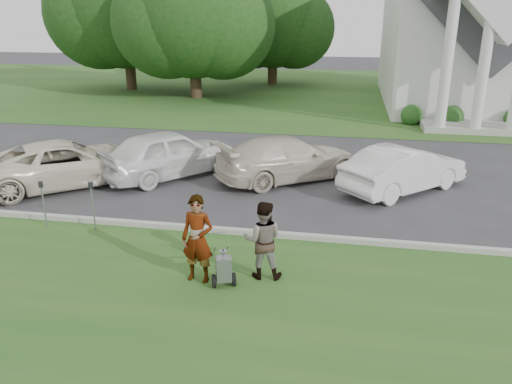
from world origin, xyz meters
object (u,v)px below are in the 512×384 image
(person_right, at_px, (263,241))
(parking_meter_near, at_px, (92,200))
(church, at_px, (468,4))
(tree_far, at_px, (125,10))
(parking_meter_far, at_px, (43,198))
(tree_back, at_px, (273,23))
(person_left, at_px, (198,240))
(striping_cart, at_px, (224,270))
(car_d, at_px, (404,169))
(car_a, at_px, (66,163))
(car_c, at_px, (288,158))
(tree_left, at_px, (193,19))
(car_b, at_px, (169,153))

(person_right, height_order, parking_meter_near, person_right)
(church, xyz_separation_m, parking_meter_near, (-13.01, -23.01, -5.08))
(tree_far, height_order, person_right, tree_far)
(church, bearing_deg, parking_meter_far, -121.88)
(tree_back, height_order, person_left, tree_back)
(striping_cart, distance_m, car_d, 8.04)
(striping_cart, xyz_separation_m, car_a, (-6.67, 5.45, 0.35))
(parking_meter_near, distance_m, car_c, 6.86)
(person_left, relative_size, parking_meter_far, 1.43)
(parking_meter_far, height_order, car_c, car_c)
(tree_left, bearing_deg, tree_back, 63.43)
(person_right, xyz_separation_m, car_d, (3.43, 6.33, -0.13))
(person_left, bearing_deg, person_right, 22.70)
(person_right, xyz_separation_m, parking_meter_near, (-4.72, 1.60, 0.00))
(person_left, xyz_separation_m, parking_meter_far, (-4.77, 1.92, -0.11))
(parking_meter_far, height_order, car_b, car_b)
(tree_back, bearing_deg, person_left, -83.88)
(car_c, relative_size, car_d, 1.15)
(tree_back, xyz_separation_m, car_c, (4.40, -24.62, -3.99))
(car_b, xyz_separation_m, car_d, (7.82, -0.08, -0.10))
(tree_left, distance_m, person_right, 25.41)
(tree_far, distance_m, person_right, 30.68)
(tree_left, distance_m, person_left, 25.35)
(car_b, distance_m, car_d, 7.83)
(tree_left, xyz_separation_m, person_left, (7.42, -23.88, -4.17))
(car_c, distance_m, car_d, 3.78)
(striping_cart, xyz_separation_m, parking_meter_far, (-5.34, 2.06, 0.45))
(striping_cart, xyz_separation_m, person_right, (0.72, 0.54, 0.47))
(car_a, distance_m, car_b, 3.36)
(person_left, xyz_separation_m, person_right, (1.30, 0.40, -0.09))
(tree_back, xyz_separation_m, car_a, (-2.68, -26.57, -3.99))
(tree_back, distance_m, car_b, 25.37)
(striping_cart, relative_size, person_left, 0.54)
(tree_left, xyz_separation_m, parking_meter_near, (4.00, -21.88, -4.25))
(tree_left, distance_m, tree_back, 8.95)
(car_b, relative_size, car_c, 0.96)
(person_left, bearing_deg, tree_back, 101.72)
(tree_left, distance_m, car_c, 19.13)
(car_d, bearing_deg, tree_far, -2.47)
(person_right, relative_size, car_a, 0.32)
(tree_far, bearing_deg, car_c, -53.72)
(car_b, bearing_deg, tree_back, -49.81)
(parking_meter_near, bearing_deg, person_right, -18.70)
(parking_meter_near, relative_size, parking_meter_far, 1.03)
(tree_left, bearing_deg, tree_far, 153.44)
(tree_back, bearing_deg, church, -27.85)
(tree_back, distance_m, striping_cart, 32.56)
(parking_meter_near, bearing_deg, car_b, 86.19)
(tree_far, relative_size, striping_cart, 11.33)
(tree_far, distance_m, car_c, 24.84)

